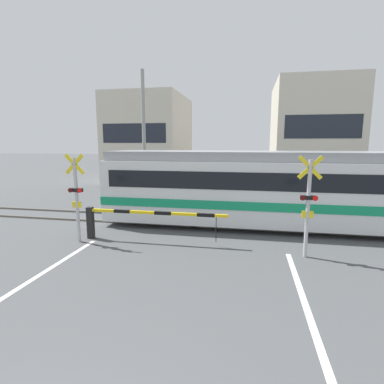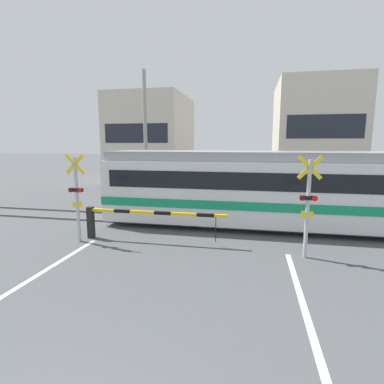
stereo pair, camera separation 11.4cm
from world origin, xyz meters
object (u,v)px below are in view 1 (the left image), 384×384
object	(u,v)px
crossing_barrier_far	(250,193)
commuter_train	(351,189)
crossing_barrier_near	(128,217)
crossing_signal_left	(76,194)
crossing_signal_right	(308,202)
pedestrian	(220,182)

from	to	relation	value
crossing_barrier_far	commuter_train	bearing A→B (deg)	-39.02
commuter_train	crossing_barrier_near	bearing A→B (deg)	-160.35
crossing_signal_left	crossing_barrier_near	bearing A→B (deg)	15.05
crossing_signal_right	crossing_signal_left	bearing A→B (deg)	180.00
crossing_barrier_far	crossing_signal_right	xyz separation A→B (m)	(1.60, -6.20, 0.82)
pedestrian	crossing_barrier_near	bearing A→B (deg)	-103.94
crossing_barrier_far	pedestrian	distance (m)	3.70
crossing_barrier_near	crossing_barrier_far	bearing A→B (deg)	54.85
pedestrian	commuter_train	bearing A→B (deg)	-48.35
crossing_barrier_near	commuter_train	bearing A→B (deg)	19.65
commuter_train	pedestrian	bearing A→B (deg)	131.65
commuter_train	pedestrian	distance (m)	8.34
crossing_signal_left	crossing_barrier_far	bearing A→B (deg)	47.57
crossing_barrier_far	crossing_signal_right	world-z (taller)	crossing_signal_right
crossing_barrier_far	crossing_signal_left	bearing A→B (deg)	-132.43
crossing_signal_left	pedestrian	world-z (taller)	crossing_signal_left
crossing_barrier_far	pedestrian	size ratio (longest dim) A/B	2.99
pedestrian	crossing_barrier_far	bearing A→B (deg)	-60.38
crossing_barrier_near	crossing_signal_right	bearing A→B (deg)	-4.35
commuter_train	crossing_barrier_far	size ratio (longest dim) A/B	3.88
commuter_train	crossing_barrier_far	xyz separation A→B (m)	(-3.70, 3.00, -0.79)
crossing_signal_right	pedestrian	size ratio (longest dim) A/B	1.81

